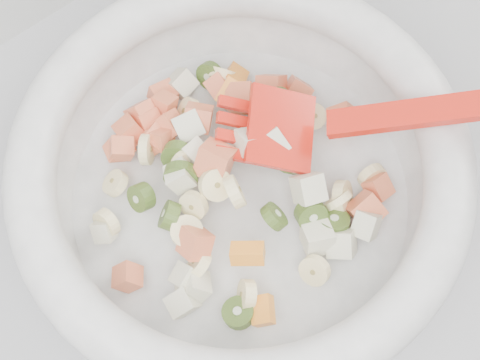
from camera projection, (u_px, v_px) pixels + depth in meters
counter at (246, 329)px, 1.03m from camera, size 2.00×0.60×0.90m
mixing_bowl at (240, 175)px, 0.58m from camera, size 0.42×0.36×0.15m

